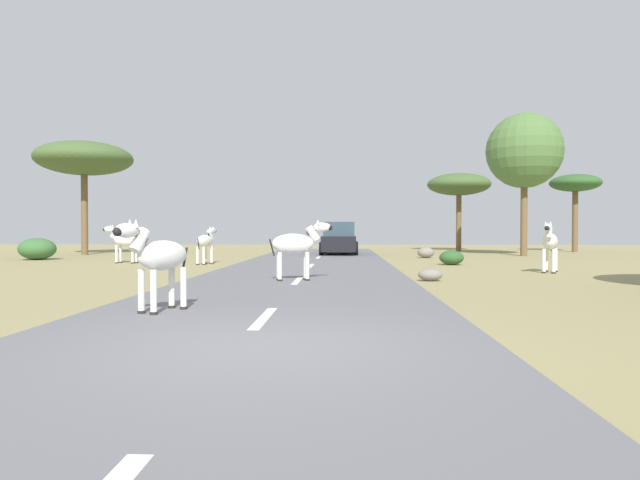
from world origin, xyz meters
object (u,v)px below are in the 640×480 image
at_px(car_0, 339,239).
at_px(rock_0, 430,275).
at_px(bush_3, 452,258).
at_px(rock_2, 426,253).
at_px(tree_1, 524,151).
at_px(zebra_2, 550,242).
at_px(zebra_3, 296,244).
at_px(tree_0, 84,159).
at_px(zebra_4, 124,240).
at_px(tree_2, 575,185).
at_px(bush_4, 37,249).
at_px(tree_5, 459,185).
at_px(zebra_1, 206,242).
at_px(zebra_0, 159,257).

bearing_deg(car_0, rock_0, -79.45).
height_order(bush_3, rock_2, bush_3).
relative_size(tree_1, rock_0, 11.54).
xyz_separation_m(zebra_2, rock_2, (-2.53, 9.22, -0.71)).
bearing_deg(rock_0, zebra_3, -171.80).
bearing_deg(zebra_3, tree_0, -152.40).
distance_m(zebra_4, rock_0, 13.49).
bearing_deg(tree_2, bush_4, -160.39).
bearing_deg(bush_3, rock_0, -105.52).
bearing_deg(tree_5, zebra_3, -112.00).
bearing_deg(tree_1, tree_2, 48.44).
xyz_separation_m(zebra_1, tree_5, (12.88, 14.15, 3.35)).
height_order(zebra_0, bush_3, zebra_0).
height_order(zebra_2, car_0, car_0).
bearing_deg(rock_2, zebra_0, -110.90).
xyz_separation_m(zebra_1, rock_2, (9.48, 5.42, -0.64)).
bearing_deg(rock_2, zebra_3, -112.48).
xyz_separation_m(zebra_0, rock_2, (6.98, 18.28, -0.67)).
bearing_deg(tree_1, rock_0, -116.37).
bearing_deg(bush_3, zebra_4, 177.92).
bearing_deg(zebra_2, bush_4, 6.85).
xyz_separation_m(tree_0, rock_2, (18.21, -2.60, -4.98)).
height_order(zebra_2, tree_0, tree_0).
relative_size(zebra_4, tree_2, 0.35).
bearing_deg(bush_4, zebra_2, -18.39).
height_order(zebra_4, tree_2, tree_2).
height_order(zebra_0, tree_5, tree_5).
relative_size(tree_1, bush_3, 7.89).
bearing_deg(tree_0, bush_4, -88.13).
bearing_deg(tree_2, zebra_4, -151.68).
xyz_separation_m(car_0, rock_2, (4.24, -2.94, -0.59)).
height_order(zebra_4, bush_3, zebra_4).
xyz_separation_m(car_0, rock_0, (2.54, -15.11, -0.68)).
distance_m(zebra_2, tree_0, 24.25).
distance_m(car_0, tree_0, 14.65).
relative_size(zebra_2, zebra_3, 0.99).
relative_size(car_0, tree_0, 0.71).
height_order(zebra_4, tree_0, tree_0).
bearing_deg(zebra_0, rock_2, -85.09).
bearing_deg(zebra_4, bush_4, 73.51).
xyz_separation_m(zebra_3, rock_2, (5.25, 12.69, -0.73)).
distance_m(car_0, tree_1, 10.73).
relative_size(zebra_0, zebra_4, 0.89).
height_order(zebra_2, rock_2, zebra_2).
height_order(zebra_4, rock_2, zebra_4).
distance_m(zebra_2, tree_2, 18.94).
distance_m(zebra_0, bush_4, 19.38).
distance_m(zebra_2, tree_5, 18.26).
bearing_deg(tree_2, rock_2, -143.20).
xyz_separation_m(zebra_1, zebra_3, (4.23, -7.26, 0.09)).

